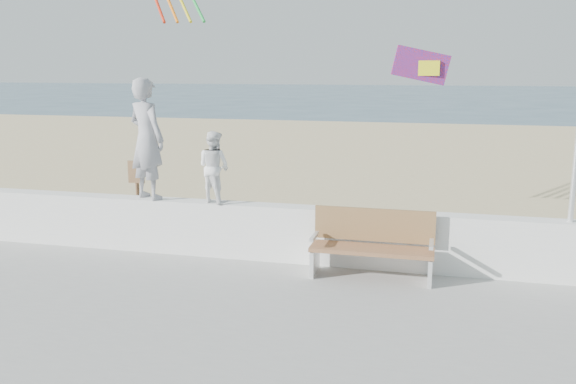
# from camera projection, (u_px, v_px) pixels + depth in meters

# --- Properties ---
(ground) EXTENTS (220.00, 220.00, 0.00)m
(ground) POSITION_uv_depth(u_px,v_px,m) (240.00, 318.00, 8.05)
(ground) COLOR #315063
(ground) RESTS_ON ground
(sand) EXTENTS (90.00, 40.00, 0.08)m
(sand) POSITION_uv_depth(u_px,v_px,m) (345.00, 187.00, 16.60)
(sand) COLOR #CAB787
(sand) RESTS_ON ground
(seawall) EXTENTS (30.00, 0.35, 0.90)m
(seawall) POSITION_uv_depth(u_px,v_px,m) (279.00, 233.00, 9.83)
(seawall) COLOR white
(seawall) RESTS_ON boardwalk
(adult) EXTENTS (0.87, 0.74, 2.01)m
(adult) POSITION_uv_depth(u_px,v_px,m) (147.00, 139.00, 10.07)
(adult) COLOR #99999E
(adult) RESTS_ON seawall
(child) EXTENTS (0.69, 0.63, 1.17)m
(child) POSITION_uv_depth(u_px,v_px,m) (214.00, 167.00, 9.88)
(child) COLOR white
(child) RESTS_ON seawall
(bench) EXTENTS (1.80, 0.57, 1.00)m
(bench) POSITION_uv_depth(u_px,v_px,m) (372.00, 243.00, 9.01)
(bench) COLOR #966441
(bench) RESTS_ON boardwalk
(parafoil_kite) EXTENTS (1.04, 0.38, 0.70)m
(parafoil_kite) POSITION_uv_depth(u_px,v_px,m) (422.00, 66.00, 10.64)
(parafoil_kite) COLOR red
(parafoil_kite) RESTS_ON ground
(sign) EXTENTS (0.32, 0.07, 1.46)m
(sign) POSITION_uv_depth(u_px,v_px,m) (137.00, 192.00, 11.46)
(sign) COLOR brown
(sign) RESTS_ON sand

